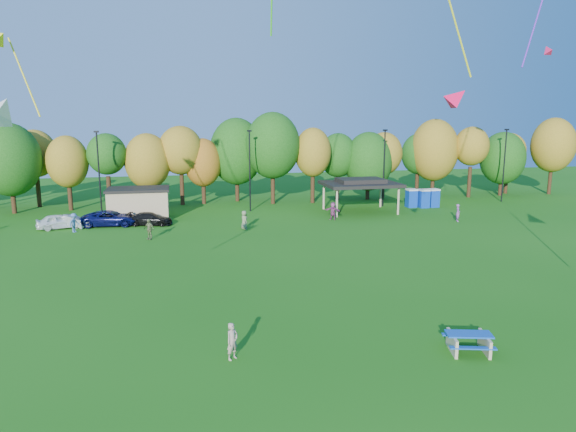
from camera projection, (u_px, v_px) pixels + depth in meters
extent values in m
plane|color=#19600F|center=(347.00, 397.00, 19.36)|extent=(160.00, 160.00, 0.00)
cylinder|color=black|center=(13.00, 197.00, 56.52)|extent=(0.50, 0.50, 3.56)
ellipsoid|color=#144C0F|center=(9.00, 160.00, 55.74)|extent=(6.62, 6.62, 8.00)
cylinder|color=black|center=(38.00, 191.00, 60.72)|extent=(0.50, 0.50, 3.79)
ellipsoid|color=olive|center=(35.00, 154.00, 59.90)|extent=(4.94, 4.94, 5.58)
cylinder|color=black|center=(70.00, 196.00, 58.51)|extent=(0.50, 0.50, 3.34)
ellipsoid|color=olive|center=(67.00, 162.00, 57.78)|extent=(4.61, 4.61, 5.88)
cylinder|color=black|center=(109.00, 193.00, 59.20)|extent=(0.50, 0.50, 3.82)
ellipsoid|color=#144C0F|center=(107.00, 154.00, 58.37)|extent=(4.43, 4.43, 4.73)
cylinder|color=black|center=(149.00, 193.00, 60.80)|extent=(0.50, 0.50, 3.25)
ellipsoid|color=olive|center=(148.00, 161.00, 60.09)|extent=(5.33, 5.33, 6.53)
cylinder|color=black|center=(182.00, 189.00, 62.09)|extent=(0.50, 0.50, 3.96)
ellipsoid|color=olive|center=(181.00, 150.00, 61.22)|extent=(5.31, 5.31, 5.82)
cylinder|color=black|center=(204.00, 191.00, 62.97)|extent=(0.50, 0.50, 3.05)
ellipsoid|color=#995914|center=(203.00, 163.00, 62.31)|extent=(4.54, 4.54, 5.87)
cylinder|color=black|center=(237.00, 186.00, 64.93)|extent=(0.50, 0.50, 3.77)
ellipsoid|color=#144C0F|center=(237.00, 151.00, 64.11)|extent=(6.69, 6.69, 8.35)
cylinder|color=black|center=(273.00, 186.00, 62.85)|extent=(0.50, 0.50, 4.28)
ellipsoid|color=#144C0F|center=(273.00, 145.00, 61.92)|extent=(6.64, 6.64, 8.01)
cylinder|color=black|center=(313.00, 188.00, 63.62)|extent=(0.50, 0.50, 3.76)
ellipsoid|color=olive|center=(313.00, 152.00, 62.80)|extent=(4.49, 4.49, 6.02)
cylinder|color=black|center=(337.00, 186.00, 66.42)|extent=(0.50, 0.50, 3.43)
ellipsoid|color=#144C0F|center=(338.00, 155.00, 65.67)|extent=(4.77, 4.77, 5.63)
cylinder|color=black|center=(368.00, 188.00, 66.44)|extent=(0.50, 0.50, 2.95)
ellipsoid|color=#144C0F|center=(368.00, 161.00, 65.79)|extent=(6.14, 6.14, 7.54)
cylinder|color=black|center=(383.00, 185.00, 67.30)|extent=(0.50, 0.50, 3.52)
ellipsoid|color=olive|center=(384.00, 154.00, 66.53)|extent=(4.78, 4.78, 5.53)
cylinder|color=black|center=(417.00, 183.00, 70.08)|extent=(0.50, 0.50, 3.39)
ellipsoid|color=#144C0F|center=(418.00, 154.00, 69.35)|extent=(4.54, 4.54, 5.46)
cylinder|color=black|center=(433.00, 182.00, 69.16)|extent=(0.50, 0.50, 3.72)
ellipsoid|color=olive|center=(434.00, 150.00, 68.35)|extent=(6.32, 6.32, 8.24)
cylinder|color=black|center=(469.00, 182.00, 68.14)|extent=(0.50, 0.50, 4.06)
ellipsoid|color=olive|center=(472.00, 146.00, 67.26)|extent=(4.50, 4.50, 5.13)
cylinder|color=black|center=(501.00, 184.00, 69.81)|extent=(0.50, 0.50, 3.05)
ellipsoid|color=#144C0F|center=(503.00, 158.00, 69.14)|extent=(5.97, 5.97, 7.05)
cylinder|color=black|center=(506.00, 181.00, 71.64)|extent=(0.50, 0.50, 3.55)
ellipsoid|color=olive|center=(509.00, 151.00, 70.87)|extent=(4.60, 4.60, 4.99)
cylinder|color=black|center=(550.00, 179.00, 70.98)|extent=(0.50, 0.50, 4.07)
ellipsoid|color=olive|center=(553.00, 145.00, 70.09)|extent=(5.83, 5.83, 7.42)
cylinder|color=black|center=(99.00, 175.00, 54.01)|extent=(0.16, 0.16, 9.00)
cube|color=black|center=(96.00, 132.00, 53.17)|extent=(0.50, 0.25, 0.18)
cylinder|color=black|center=(250.00, 172.00, 57.34)|extent=(0.16, 0.16, 9.00)
cube|color=black|center=(249.00, 131.00, 56.50)|extent=(0.50, 0.25, 0.18)
cylinder|color=black|center=(384.00, 169.00, 60.67)|extent=(0.16, 0.16, 9.00)
cube|color=black|center=(385.00, 130.00, 59.83)|extent=(0.50, 0.25, 0.18)
cylinder|color=black|center=(504.00, 166.00, 64.00)|extent=(0.16, 0.16, 9.00)
cube|color=black|center=(507.00, 130.00, 63.16)|extent=(0.50, 0.25, 0.18)
cube|color=tan|center=(139.00, 205.00, 53.48)|extent=(6.00, 4.00, 3.00)
cube|color=black|center=(138.00, 189.00, 53.18)|extent=(6.30, 4.30, 0.25)
cylinder|color=tan|center=(337.00, 203.00, 54.39)|extent=(0.24, 0.24, 3.00)
cylinder|color=tan|center=(398.00, 201.00, 55.84)|extent=(0.24, 0.24, 3.00)
cylinder|color=tan|center=(324.00, 196.00, 59.19)|extent=(0.24, 0.24, 3.00)
cylinder|color=tan|center=(381.00, 194.00, 60.64)|extent=(0.24, 0.24, 3.00)
cube|color=black|center=(360.00, 184.00, 57.21)|extent=(8.20, 6.20, 0.35)
cube|color=black|center=(360.00, 180.00, 57.13)|extent=(5.00, 3.50, 0.45)
cube|color=#0D3BAD|center=(411.00, 199.00, 60.61)|extent=(1.10, 1.10, 2.00)
cube|color=silver|center=(412.00, 190.00, 60.41)|extent=(1.15, 1.15, 0.18)
cube|color=#0D3BAD|center=(424.00, 199.00, 60.35)|extent=(1.10, 1.10, 2.00)
cube|color=silver|center=(424.00, 190.00, 60.14)|extent=(1.15, 1.15, 0.18)
cube|color=#0D3BAD|center=(433.00, 199.00, 60.71)|extent=(1.10, 1.10, 2.00)
cube|color=silver|center=(434.00, 190.00, 60.50)|extent=(1.15, 1.15, 0.18)
cube|color=tan|center=(452.00, 343.00, 23.10)|extent=(0.55, 1.60, 0.80)
cube|color=tan|center=(485.00, 343.00, 23.02)|extent=(0.55, 1.60, 0.80)
cube|color=#144CB1|center=(469.00, 334.00, 22.98)|extent=(2.16, 1.33, 0.07)
cube|color=#144CB1|center=(473.00, 348.00, 22.36)|extent=(2.01, 0.80, 0.06)
cube|color=#144CB1|center=(464.00, 335.00, 23.72)|extent=(2.01, 0.80, 0.06)
imported|color=tan|center=(232.00, 341.00, 22.25)|extent=(0.72, 0.68, 1.66)
imported|color=white|center=(60.00, 221.00, 48.82)|extent=(4.45, 2.84, 1.41)
imported|color=#A3A2A8|center=(71.00, 222.00, 49.14)|extent=(3.87, 1.58, 1.25)
imported|color=#0C104B|center=(110.00, 218.00, 50.11)|extent=(5.51, 2.78, 1.49)
imported|color=black|center=(150.00, 219.00, 50.41)|extent=(4.62, 2.67, 1.26)
imported|color=#4C6FA7|center=(74.00, 223.00, 47.24)|extent=(1.16, 1.32, 1.77)
imported|color=olive|center=(149.00, 229.00, 44.41)|extent=(1.10, 1.02, 1.81)
imported|color=#737C55|center=(244.00, 220.00, 48.57)|extent=(0.82, 1.01, 1.78)
imported|color=#984CA3|center=(458.00, 213.00, 52.23)|extent=(0.58, 0.74, 1.79)
imported|color=#8F3B72|center=(333.00, 211.00, 53.10)|extent=(1.66, 1.54, 1.86)
cylinder|color=yellow|center=(24.00, 78.00, 31.25)|extent=(1.69, 0.83, 4.73)
cone|color=#DF1A4F|center=(548.00, 50.00, 47.91)|extent=(0.98, 1.29, 1.24)
cylinder|color=#7127D3|center=(540.00, 7.00, 32.45)|extent=(2.70, 1.03, 7.55)
cone|color=#FF0E47|center=(458.00, 97.00, 24.41)|extent=(1.56, 1.29, 1.38)
cylinder|color=#CBCE15|center=(457.00, 30.00, 26.35)|extent=(1.79, 0.42, 4.73)
cone|color=silver|center=(1.00, 110.00, 17.18)|extent=(1.88, 1.80, 1.50)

